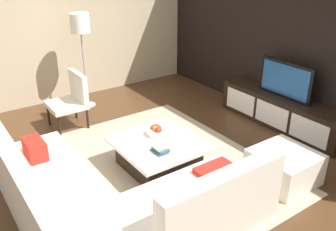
% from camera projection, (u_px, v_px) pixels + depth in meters
% --- Properties ---
extents(ground_plane, '(14.00, 14.00, 0.00)m').
position_uv_depth(ground_plane, '(156.00, 173.00, 4.69)').
color(ground_plane, '#4C301C').
extents(feature_wall_back, '(6.40, 0.12, 2.80)m').
position_uv_depth(feature_wall_back, '(304.00, 37.00, 5.51)').
color(feature_wall_back, black).
rests_on(feature_wall_back, ground).
extents(side_wall_left, '(0.12, 5.20, 2.80)m').
position_uv_depth(side_wall_left, '(67.00, 23.00, 6.58)').
color(side_wall_left, '#C6B28E').
rests_on(side_wall_left, ground).
extents(area_rug, '(3.28, 2.79, 0.01)m').
position_uv_depth(area_rug, '(152.00, 169.00, 4.76)').
color(area_rug, tan).
rests_on(area_rug, ground).
extents(media_console, '(2.20, 0.48, 0.50)m').
position_uv_depth(media_console, '(281.00, 112.00, 5.84)').
color(media_console, black).
rests_on(media_console, ground).
extents(television, '(0.95, 0.06, 0.57)m').
position_uv_depth(television, '(286.00, 80.00, 5.61)').
color(television, black).
rests_on(television, media_console).
extents(sectional_couch, '(2.53, 2.28, 0.81)m').
position_uv_depth(sectional_couch, '(109.00, 203.00, 3.71)').
color(sectional_couch, silver).
rests_on(sectional_couch, ground).
extents(coffee_table, '(1.05, 1.02, 0.38)m').
position_uv_depth(coffee_table, '(158.00, 154.00, 4.73)').
color(coffee_table, black).
rests_on(coffee_table, ground).
extents(accent_chair_near, '(0.57, 0.54, 0.87)m').
position_uv_depth(accent_chair_near, '(72.00, 97.00, 5.76)').
color(accent_chair_near, black).
rests_on(accent_chair_near, ground).
extents(floor_lamp, '(0.33, 0.33, 1.65)m').
position_uv_depth(floor_lamp, '(80.00, 29.00, 6.11)').
color(floor_lamp, '#A5A5AA').
rests_on(floor_lamp, ground).
extents(ottoman, '(0.70, 0.70, 0.40)m').
position_uv_depth(ottoman, '(284.00, 167.00, 4.46)').
color(ottoman, silver).
rests_on(ottoman, ground).
extents(fruit_bowl, '(0.28, 0.28, 0.14)m').
position_uv_depth(fruit_bowl, '(157.00, 131.00, 4.82)').
color(fruit_bowl, silver).
rests_on(fruit_bowl, coffee_table).
extents(book_stack, '(0.20, 0.17, 0.07)m').
position_uv_depth(book_stack, '(160.00, 149.00, 4.42)').
color(book_stack, '#2D516B').
rests_on(book_stack, coffee_table).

